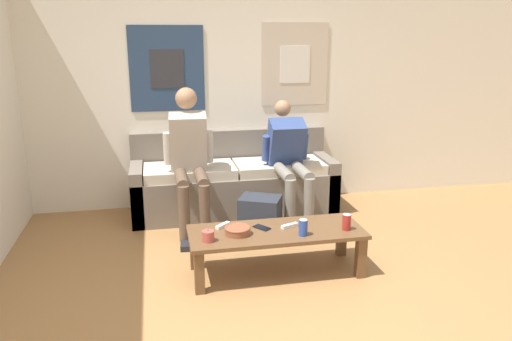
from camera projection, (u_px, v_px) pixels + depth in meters
The scene contains 14 objects.
ground_plane at pixel (268, 323), 3.21m from camera, with size 18.00×18.00×0.00m, color #9E7042.
wall_back at pixel (216, 85), 5.21m from camera, with size 10.00×0.07×2.55m.
couch at pixel (234, 184), 5.16m from camera, with size 2.06×0.69×0.82m.
coffee_table at pixel (276, 237), 3.81m from camera, with size 1.33×0.51×0.35m.
person_seated_adult at pixel (189, 154), 4.61m from camera, with size 0.47×0.86×1.32m.
person_seated_teen at pixel (289, 158), 4.83m from camera, with size 0.47×0.93×1.16m.
backpack at pixel (260, 220), 4.46m from camera, with size 0.43×0.40×0.40m.
ceramic_bowl at pixel (238, 230), 3.72m from camera, with size 0.20×0.20×0.06m.
pillar_candle at pixel (208, 236), 3.58m from camera, with size 0.09×0.09×0.09m.
drink_can_blue at pixel (303, 228), 3.69m from camera, with size 0.07×0.07×0.12m.
drink_can_red at pixel (347, 222), 3.79m from camera, with size 0.07×0.07×0.12m.
game_controller_near_left at pixel (290, 226), 3.86m from camera, with size 0.15×0.09×0.03m.
game_controller_near_right at pixel (223, 225), 3.86m from camera, with size 0.13×0.12×0.03m.
cell_phone at pixel (262, 228), 3.84m from camera, with size 0.13×0.15×0.01m.
Camera 1 is at (-0.65, -2.76, 1.80)m, focal length 35.00 mm.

